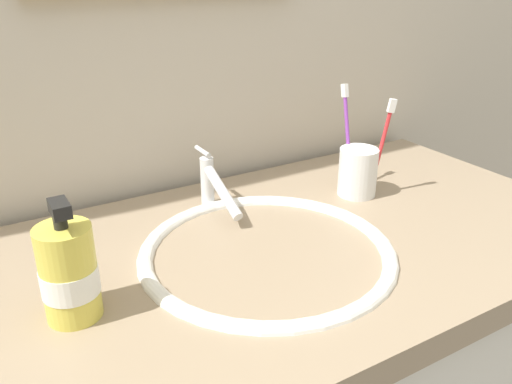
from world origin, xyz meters
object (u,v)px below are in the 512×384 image
object	(u,v)px
toothbrush_purple	(347,130)
soap_dispenser	(69,273)
faucet	(212,185)
toothbrush_cup	(358,172)
toothbrush_red	(383,141)

from	to	relation	value
toothbrush_purple	soap_dispenser	xyz separation A→B (m)	(-0.55, -0.15, -0.05)
soap_dispenser	toothbrush_purple	bearing A→B (deg)	15.07
faucet	toothbrush_cup	size ratio (longest dim) A/B	1.75
toothbrush_cup	toothbrush_purple	size ratio (longest dim) A/B	0.46
toothbrush_purple	soap_dispenser	size ratio (longest dim) A/B	1.21
toothbrush_purple	toothbrush_red	size ratio (longest dim) A/B	1.09
toothbrush_red	soap_dispenser	distance (m)	0.59
toothbrush_purple	faucet	bearing A→B (deg)	171.89
soap_dispenser	faucet	bearing A→B (deg)	33.16
toothbrush_cup	toothbrush_red	xyz separation A→B (m)	(0.03, -0.02, 0.06)
faucet	toothbrush_red	size ratio (longest dim) A/B	0.88
toothbrush_cup	soap_dispenser	distance (m)	0.56
faucet	soap_dispenser	size ratio (longest dim) A/B	0.98
faucet	soap_dispenser	world-z (taller)	soap_dispenser
faucet	toothbrush_purple	size ratio (longest dim) A/B	0.81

